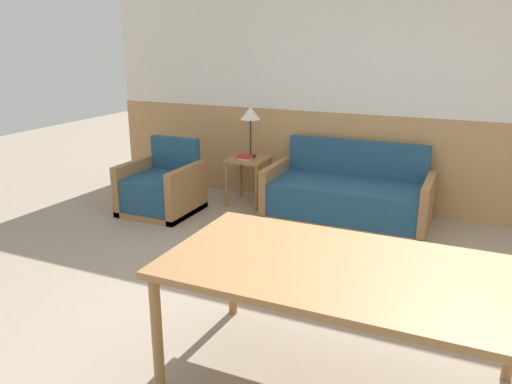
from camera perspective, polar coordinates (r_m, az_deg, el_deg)
The scene contains 8 objects.
ground_plane at distance 3.57m, azimuth 7.64°, elevation -14.91°, with size 16.00×16.00×0.00m, color gray.
wall_back at distance 5.64m, azimuth 16.13°, elevation 11.01°, with size 7.20×0.06×2.70m.
couch at distance 5.45m, azimuth 10.40°, elevation -0.63°, with size 1.72×0.82×0.81m.
armchair at distance 5.72m, azimuth -10.71°, elevation 0.24°, with size 0.76×0.75×0.80m.
side_table at distance 5.85m, azimuth -0.88°, elevation 2.79°, with size 0.45×0.45×0.55m.
table_lamp at distance 5.80m, azimuth -0.64°, elevation 8.75°, with size 0.23×0.23×0.59m.
book_stack at distance 5.76m, azimuth -1.29°, elevation 3.98°, with size 0.18×0.17×0.04m.
dining_table at distance 2.72m, azimuth 9.81°, elevation -9.46°, with size 1.89×1.02×0.74m.
Camera 1 is at (0.81, -2.92, 1.88)m, focal length 35.00 mm.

